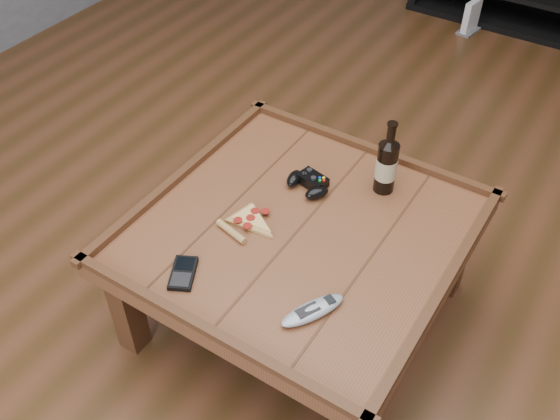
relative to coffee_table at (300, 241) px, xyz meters
The scene contains 9 objects.
ground 0.39m from the coffee_table, ahead, with size 6.00×6.00×0.00m, color #422913.
baseboard 3.01m from the coffee_table, 90.00° to the left, with size 5.00×0.02×0.10m, color silver.
coffee_table is the anchor object (origin of this frame).
beer_bottle 0.39m from the coffee_table, 65.82° to the left, with size 0.07×0.07×0.28m.
game_controller 0.21m from the coffee_table, 112.96° to the left, with size 0.18×0.14×0.05m.
pizza_slice 0.18m from the coffee_table, 154.88° to the right, with size 0.18×0.25×0.02m.
smartphone 0.41m from the coffee_table, 118.12° to the right, with size 0.12×0.15×0.02m.
remote_control 0.35m from the coffee_table, 52.81° to the right, with size 0.15×0.21×0.03m.
game_console 2.48m from the coffee_table, 95.55° to the left, with size 0.12×0.17×0.20m.
Camera 1 is at (0.71, -1.23, 1.87)m, focal length 40.00 mm.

